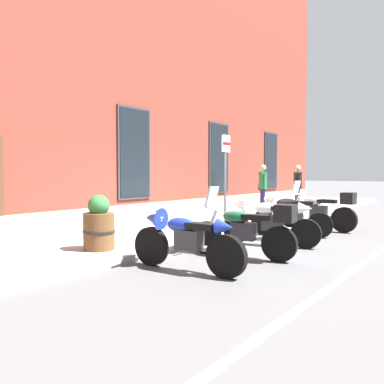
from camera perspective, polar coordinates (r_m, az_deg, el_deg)
name	(u,v)px	position (r m, az deg, el deg)	size (l,w,h in m)	color
ground_plane	(222,240)	(9.18, 4.46, -7.00)	(140.00, 140.00, 0.00)	#4C4C4F
sidewalk	(174,232)	(10.02, -2.57, -5.79)	(31.29, 2.90, 0.13)	gray
lane_stripe	(370,258)	(7.95, 24.49, -8.75)	(31.29, 0.12, 0.01)	silver
brick_pub_facade	(48,57)	(14.53, -20.22, 17.91)	(25.29, 8.08, 10.80)	maroon
motorcycle_blue_sport	(182,237)	(6.25, -1.40, -6.58)	(0.62, 2.10, 0.98)	black
motorcycle_green_touring	(247,229)	(7.23, 8.00, -5.32)	(0.68, 2.07, 1.30)	black
motorcycle_white_sport	(266,219)	(8.58, 10.76, -3.87)	(0.69, 2.11, 1.05)	black
motorcycle_black_naked	(290,216)	(9.95, 14.11, -3.46)	(0.73, 1.94, 1.00)	black
motorcycle_silver_touring	(321,210)	(11.16, 18.25, -2.50)	(0.62, 2.14, 1.34)	black
pedestrian_striped_shirt	(263,185)	(14.43, 10.27, 0.96)	(0.52, 0.52, 1.73)	#1E1E4C
pedestrian_dark_jacket	(297,185)	(14.89, 15.11, 0.92)	(0.57, 0.47, 1.72)	#38332D
parking_sign	(226,167)	(10.36, 4.91, 3.63)	(0.36, 0.07, 2.45)	#4C4C51
barrel_planter	(99,226)	(7.50, -13.40, -4.82)	(0.60, 0.60, 1.02)	brown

